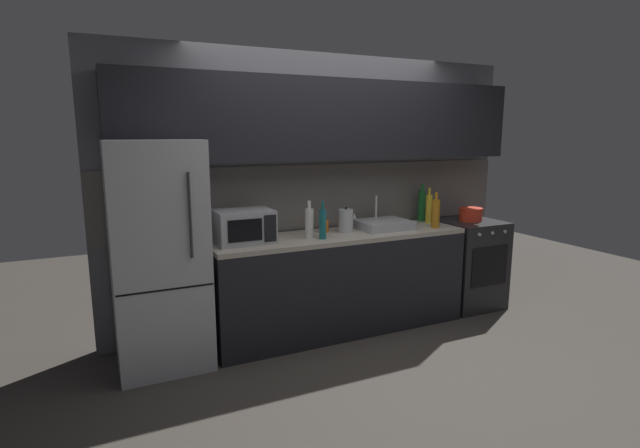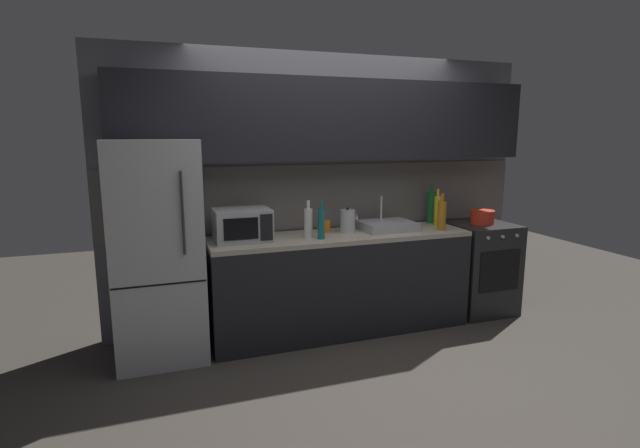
{
  "view_description": "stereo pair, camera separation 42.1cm",
  "coord_description": "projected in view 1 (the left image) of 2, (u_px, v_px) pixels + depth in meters",
  "views": [
    {
      "loc": [
        -1.97,
        -2.85,
        1.78
      ],
      "look_at": [
        -0.19,
        0.9,
        1.0
      ],
      "focal_mm": 27.14,
      "sensor_mm": 36.0,
      "label": 1
    },
    {
      "loc": [
        -1.58,
        -3.01,
        1.78
      ],
      "look_at": [
        -0.19,
        0.9,
        1.0
      ],
      "focal_mm": 27.14,
      "sensor_mm": 36.0,
      "label": 2
    }
  ],
  "objects": [
    {
      "name": "back_wall",
      "position": [
        325.0,
        159.0,
        4.46
      ],
      "size": [
        4.08,
        0.44,
        2.5
      ],
      "color": "slate",
      "rests_on": "ground"
    },
    {
      "name": "wine_bottle_yellow",
      "position": [
        429.0,
        208.0,
        4.81
      ],
      "size": [
        0.06,
        0.06,
        0.35
      ],
      "color": "gold",
      "rests_on": "counter_run"
    },
    {
      "name": "wine_bottle_amber",
      "position": [
        436.0,
        213.0,
        4.56
      ],
      "size": [
        0.08,
        0.08,
        0.34
      ],
      "color": "#B27019",
      "rests_on": "counter_run"
    },
    {
      "name": "sink_basin",
      "position": [
        383.0,
        224.0,
        4.54
      ],
      "size": [
        0.48,
        0.38,
        0.3
      ],
      "color": "#ADAFB5",
      "rests_on": "counter_run"
    },
    {
      "name": "kettle",
      "position": [
        346.0,
        221.0,
        4.37
      ],
      "size": [
        0.17,
        0.14,
        0.23
      ],
      "color": "#B7BABF",
      "rests_on": "counter_run"
    },
    {
      "name": "wine_bottle_teal",
      "position": [
        323.0,
        223.0,
        4.08
      ],
      "size": [
        0.06,
        0.06,
        0.32
      ],
      "color": "#19666B",
      "rests_on": "counter_run"
    },
    {
      "name": "wine_bottle_white",
      "position": [
        309.0,
        223.0,
        4.12
      ],
      "size": [
        0.07,
        0.07,
        0.32
      ],
      "color": "silver",
      "rests_on": "counter_run"
    },
    {
      "name": "counter_run",
      "position": [
        339.0,
        282.0,
        4.4
      ],
      "size": [
        2.34,
        0.6,
        0.9
      ],
      "color": "black",
      "rests_on": "ground"
    },
    {
      "name": "cooking_pot",
      "position": [
        471.0,
        214.0,
        4.94
      ],
      "size": [
        0.23,
        0.23,
        0.13
      ],
      "color": "red",
      "rests_on": "oven_range"
    },
    {
      "name": "wine_bottle_green",
      "position": [
        422.0,
        205.0,
        4.93
      ],
      "size": [
        0.08,
        0.08,
        0.38
      ],
      "color": "#1E6B2D",
      "rests_on": "counter_run"
    },
    {
      "name": "ground_plane",
      "position": [
        393.0,
        371.0,
        3.68
      ],
      "size": [
        10.0,
        10.0,
        0.0
      ],
      "primitive_type": "plane",
      "color": "#3D3833"
    },
    {
      "name": "mug_orange",
      "position": [
        324.0,
        226.0,
        4.38
      ],
      "size": [
        0.08,
        0.08,
        0.11
      ],
      "primitive_type": "cylinder",
      "color": "orange",
      "rests_on": "counter_run"
    },
    {
      "name": "microwave",
      "position": [
        244.0,
        226.0,
        3.94
      ],
      "size": [
        0.46,
        0.35,
        0.27
      ],
      "color": "#A8AAAF",
      "rests_on": "counter_run"
    },
    {
      "name": "oven_range",
      "position": [
        468.0,
        263.0,
        5.04
      ],
      "size": [
        0.6,
        0.62,
        0.9
      ],
      "color": "#232326",
      "rests_on": "ground"
    },
    {
      "name": "refrigerator",
      "position": [
        159.0,
        255.0,
        3.67
      ],
      "size": [
        0.68,
        0.69,
        1.74
      ],
      "color": "#B7BABF",
      "rests_on": "ground"
    }
  ]
}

